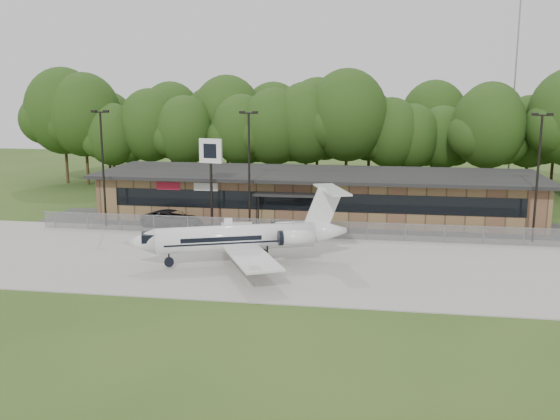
% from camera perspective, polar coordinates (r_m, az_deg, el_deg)
% --- Properties ---
extents(ground, '(160.00, 160.00, 0.00)m').
position_cam_1_polar(ground, '(36.86, -0.42, -8.14)').
color(ground, '#2C4619').
rests_on(ground, ground).
extents(apron, '(64.00, 18.00, 0.08)m').
position_cam_1_polar(apron, '(44.39, 1.30, -4.70)').
color(apron, '#9E9B93').
rests_on(apron, ground).
extents(parking_lot, '(50.00, 9.00, 0.06)m').
position_cam_1_polar(parking_lot, '(55.45, 2.92, -1.47)').
color(parking_lot, '#383835').
rests_on(parking_lot, ground).
extents(terminal, '(41.00, 11.65, 4.30)m').
position_cam_1_polar(terminal, '(59.37, 3.41, 1.48)').
color(terminal, olive).
rests_on(terminal, ground).
extents(fence, '(46.00, 0.04, 1.52)m').
position_cam_1_polar(fence, '(50.93, 2.38, -1.76)').
color(fence, gray).
rests_on(fence, ground).
extents(treeline, '(72.00, 12.00, 15.00)m').
position_cam_1_polar(treeline, '(76.65, 4.83, 7.68)').
color(treeline, black).
rests_on(treeline, ground).
extents(radio_mast, '(0.20, 0.20, 25.00)m').
position_cam_1_polar(radio_mast, '(83.86, 20.66, 10.74)').
color(radio_mast, gray).
rests_on(radio_mast, ground).
extents(light_pole_left, '(1.55, 0.30, 10.23)m').
position_cam_1_polar(light_pole_left, '(56.43, -15.91, 4.46)').
color(light_pole_left, black).
rests_on(light_pole_left, ground).
extents(light_pole_mid, '(1.55, 0.30, 10.23)m').
position_cam_1_polar(light_pole_mid, '(52.29, -2.84, 4.37)').
color(light_pole_mid, black).
rests_on(light_pole_mid, ground).
extents(light_pole_right, '(1.55, 0.30, 10.23)m').
position_cam_1_polar(light_pole_right, '(52.60, 22.54, 3.56)').
color(light_pole_right, black).
rests_on(light_pole_right, ground).
extents(business_jet, '(15.49, 13.85, 5.29)m').
position_cam_1_polar(business_jet, '(43.34, -3.29, -2.57)').
color(business_jet, white).
rests_on(business_jet, ground).
extents(suv, '(6.05, 4.03, 1.54)m').
position_cam_1_polar(suv, '(55.49, -9.82, -0.83)').
color(suv, '#28282A').
rests_on(suv, ground).
extents(pole_sign, '(2.07, 0.67, 7.89)m').
position_cam_1_polar(pole_sign, '(53.37, -6.35, 4.52)').
color(pole_sign, black).
rests_on(pole_sign, ground).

